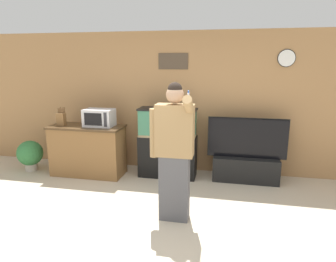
{
  "coord_description": "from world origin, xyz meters",
  "views": [
    {
      "loc": [
        0.88,
        -3.1,
        2.06
      ],
      "look_at": [
        -0.0,
        1.15,
        1.05
      ],
      "focal_mm": 32.0,
      "sensor_mm": 36.0,
      "label": 1
    }
  ],
  "objects_px": {
    "microwave": "(99,118)",
    "tv_on_stand": "(246,162)",
    "knife_block": "(61,119)",
    "aquarium_on_stand": "(168,143)",
    "person_standing": "(174,151)",
    "potted_plant": "(30,154)",
    "counter_island": "(88,150)"
  },
  "relations": [
    {
      "from": "microwave",
      "to": "person_standing",
      "type": "distance_m",
      "value": 2.09
    },
    {
      "from": "aquarium_on_stand",
      "to": "person_standing",
      "type": "relative_size",
      "value": 0.69
    },
    {
      "from": "microwave",
      "to": "tv_on_stand",
      "type": "height_order",
      "value": "microwave"
    },
    {
      "from": "aquarium_on_stand",
      "to": "potted_plant",
      "type": "distance_m",
      "value": 2.68
    },
    {
      "from": "tv_on_stand",
      "to": "potted_plant",
      "type": "xyz_separation_m",
      "value": [
        -4.03,
        -0.32,
        -0.01
      ]
    },
    {
      "from": "person_standing",
      "to": "potted_plant",
      "type": "relative_size",
      "value": 3.1
    },
    {
      "from": "counter_island",
      "to": "microwave",
      "type": "relative_size",
      "value": 2.58
    },
    {
      "from": "aquarium_on_stand",
      "to": "tv_on_stand",
      "type": "xyz_separation_m",
      "value": [
        1.39,
        0.06,
        -0.3
      ]
    },
    {
      "from": "knife_block",
      "to": "potted_plant",
      "type": "height_order",
      "value": "knife_block"
    },
    {
      "from": "counter_island",
      "to": "knife_block",
      "type": "relative_size",
      "value": 4.01
    },
    {
      "from": "microwave",
      "to": "person_standing",
      "type": "xyz_separation_m",
      "value": [
        1.61,
        -1.32,
        -0.13
      ]
    },
    {
      "from": "person_standing",
      "to": "potted_plant",
      "type": "bearing_deg",
      "value": 157.9
    },
    {
      "from": "counter_island",
      "to": "person_standing",
      "type": "relative_size",
      "value": 0.74
    },
    {
      "from": "counter_island",
      "to": "person_standing",
      "type": "xyz_separation_m",
      "value": [
        1.85,
        -1.28,
        0.48
      ]
    },
    {
      "from": "counter_island",
      "to": "knife_block",
      "type": "distance_m",
      "value": 0.75
    },
    {
      "from": "person_standing",
      "to": "microwave",
      "type": "bearing_deg",
      "value": 140.7
    },
    {
      "from": "aquarium_on_stand",
      "to": "person_standing",
      "type": "height_order",
      "value": "person_standing"
    },
    {
      "from": "microwave",
      "to": "knife_block",
      "type": "distance_m",
      "value": 0.71
    },
    {
      "from": "microwave",
      "to": "tv_on_stand",
      "type": "xyz_separation_m",
      "value": [
        2.61,
        0.23,
        -0.74
      ]
    },
    {
      "from": "microwave",
      "to": "aquarium_on_stand",
      "type": "height_order",
      "value": "aquarium_on_stand"
    },
    {
      "from": "microwave",
      "to": "knife_block",
      "type": "relative_size",
      "value": 1.56
    },
    {
      "from": "tv_on_stand",
      "to": "microwave",
      "type": "bearing_deg",
      "value": -174.94
    },
    {
      "from": "knife_block",
      "to": "tv_on_stand",
      "type": "height_order",
      "value": "knife_block"
    },
    {
      "from": "microwave",
      "to": "tv_on_stand",
      "type": "relative_size",
      "value": 0.39
    },
    {
      "from": "knife_block",
      "to": "potted_plant",
      "type": "xyz_separation_m",
      "value": [
        -0.72,
        -0.01,
        -0.72
      ]
    },
    {
      "from": "person_standing",
      "to": "potted_plant",
      "type": "height_order",
      "value": "person_standing"
    },
    {
      "from": "tv_on_stand",
      "to": "counter_island",
      "type": "bearing_deg",
      "value": -174.6
    },
    {
      "from": "aquarium_on_stand",
      "to": "potted_plant",
      "type": "xyz_separation_m",
      "value": [
        -2.65,
        -0.26,
        -0.3
      ]
    },
    {
      "from": "tv_on_stand",
      "to": "person_standing",
      "type": "distance_m",
      "value": 1.94
    },
    {
      "from": "microwave",
      "to": "tv_on_stand",
      "type": "distance_m",
      "value": 2.72
    },
    {
      "from": "person_standing",
      "to": "knife_block",
      "type": "bearing_deg",
      "value": 151.83
    },
    {
      "from": "counter_island",
      "to": "potted_plant",
      "type": "bearing_deg",
      "value": -177.7
    }
  ]
}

